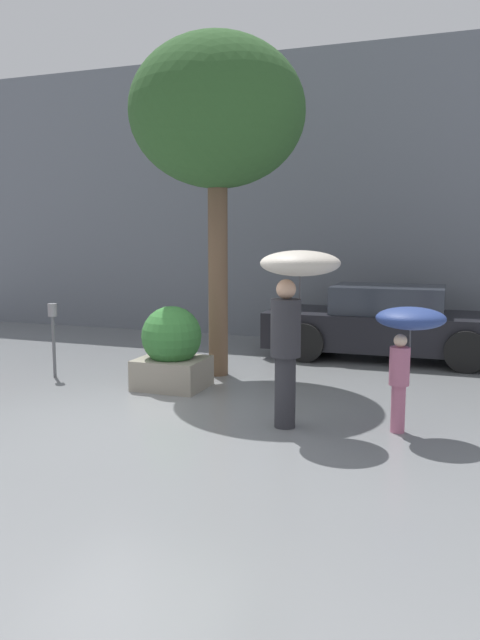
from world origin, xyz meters
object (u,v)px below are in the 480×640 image
(person_child, at_px, (408,332))
(street_tree, at_px, (217,115))
(planter_box, at_px, (172,349))
(parked_car_near, at_px, (387,324))
(person_adult, at_px, (295,295))
(parking_meter, at_px, (53,324))

(person_child, relative_size, street_tree, 0.27)
(planter_box, distance_m, parked_car_near, 4.31)
(planter_box, relative_size, street_tree, 0.23)
(street_tree, bearing_deg, person_adult, -50.42)
(person_adult, bearing_deg, person_child, -11.54)
(planter_box, bearing_deg, parked_car_near, 51.36)
(planter_box, height_order, person_adult, person_adult)
(planter_box, distance_m, person_adult, 2.67)
(planter_box, distance_m, person_child, 3.60)
(parked_car_near, height_order, street_tree, street_tree)
(planter_box, relative_size, person_adult, 0.59)
(planter_box, relative_size, person_child, 0.84)
(person_adult, height_order, person_child, person_adult)
(planter_box, bearing_deg, parking_meter, -179.69)
(planter_box, xyz_separation_m, parking_meter, (-2.06, -0.01, 0.27))
(planter_box, xyz_separation_m, person_adult, (2.17, -1.21, 0.98))
(parking_meter, bearing_deg, parked_car_near, 35.41)
(street_tree, bearing_deg, parking_meter, -156.03)
(planter_box, height_order, parked_car_near, parked_car_near)
(person_adult, bearing_deg, parking_meter, 141.80)
(person_child, xyz_separation_m, street_tree, (-3.11, 2.01, 2.88))
(planter_box, relative_size, parking_meter, 1.03)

